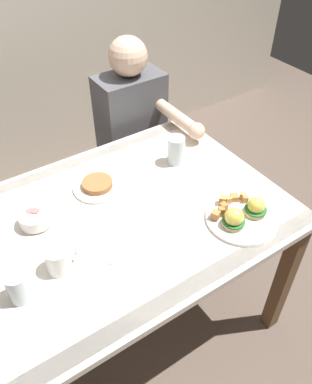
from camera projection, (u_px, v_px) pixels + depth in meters
name	position (u px, v px, depth m)	size (l,w,h in m)	color
ground_plane	(134.00, 316.00, 1.98)	(6.00, 6.00, 0.00)	brown
dining_table	(128.00, 232.00, 1.56)	(1.20, 0.90, 0.74)	silver
eggs_benedict_plate	(242.00, 215.00, 1.44)	(0.27, 0.27, 0.09)	white
fruit_bowl	(35.00, 218.00, 1.42)	(0.12, 0.12, 0.06)	white
coffee_mug	(59.00, 259.00, 1.26)	(0.11, 0.08, 0.09)	white
fork	(127.00, 255.00, 1.33)	(0.16, 0.03, 0.00)	silver
water_glass_near	(19.00, 288.00, 1.18)	(0.07, 0.07, 0.11)	silver
water_glass_far	(176.00, 151.00, 1.69)	(0.08, 0.08, 0.13)	silver
side_plate	(97.00, 186.00, 1.58)	(0.20, 0.20, 0.04)	white
diner_person	(135.00, 130.00, 2.08)	(0.34, 0.54, 1.14)	#33333D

